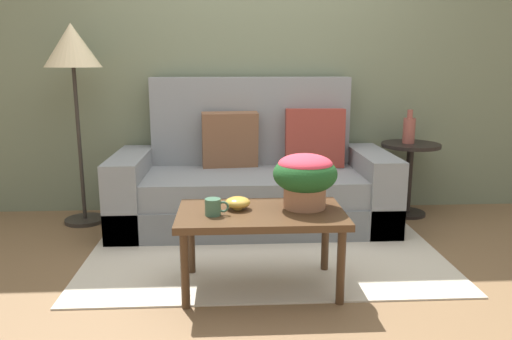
{
  "coord_description": "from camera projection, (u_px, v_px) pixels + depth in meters",
  "views": [
    {
      "loc": [
        -0.23,
        -3.06,
        1.24
      ],
      "look_at": [
        -0.06,
        0.06,
        0.56
      ],
      "focal_mm": 34.52,
      "sensor_mm": 36.0,
      "label": 1
    }
  ],
  "objects": [
    {
      "name": "side_table",
      "position": [
        409.0,
        166.0,
        4.04
      ],
      "size": [
        0.47,
        0.47,
        0.6
      ],
      "color": "black",
      "rests_on": "ground"
    },
    {
      "name": "snack_bowl",
      "position": [
        238.0,
        203.0,
        2.72
      ],
      "size": [
        0.14,
        0.14,
        0.07
      ],
      "color": "gold",
      "rests_on": "coffee_table"
    },
    {
      "name": "coffee_table",
      "position": [
        261.0,
        220.0,
        2.7
      ],
      "size": [
        0.91,
        0.53,
        0.45
      ],
      "color": "#442D1B",
      "rests_on": "ground"
    },
    {
      "name": "table_vase",
      "position": [
        409.0,
        130.0,
        3.99
      ],
      "size": [
        0.1,
        0.1,
        0.27
      ],
      "color": "#934C42",
      "rests_on": "side_table"
    },
    {
      "name": "wall_back",
      "position": [
        256.0,
        34.0,
        4.07
      ],
      "size": [
        6.4,
        0.12,
        2.96
      ],
      "primitive_type": "cube",
      "color": "slate",
      "rests_on": "ground"
    },
    {
      "name": "potted_plant",
      "position": [
        305.0,
        175.0,
        2.72
      ],
      "size": [
        0.36,
        0.36,
        0.3
      ],
      "color": "#A36B4C",
      "rests_on": "coffee_table"
    },
    {
      "name": "couch",
      "position": [
        254.0,
        182.0,
        3.86
      ],
      "size": [
        2.11,
        0.88,
        1.13
      ],
      "color": "slate",
      "rests_on": "ground"
    },
    {
      "name": "ground_plane",
      "position": [
        265.0,
        255.0,
        3.26
      ],
      "size": [
        14.0,
        14.0,
        0.0
      ],
      "primitive_type": "plane",
      "color": "brown"
    },
    {
      "name": "coffee_mug",
      "position": [
        214.0,
        207.0,
        2.61
      ],
      "size": [
        0.13,
        0.09,
        0.09
      ],
      "color": "#3D664C",
      "rests_on": "coffee_table"
    },
    {
      "name": "floor_lamp",
      "position": [
        73.0,
        56.0,
        3.67
      ],
      "size": [
        0.42,
        0.42,
        1.53
      ],
      "color": "#2D2823",
      "rests_on": "ground"
    },
    {
      "name": "area_rug",
      "position": [
        263.0,
        245.0,
        3.42
      ],
      "size": [
        2.31,
        1.71,
        0.01
      ],
      "primitive_type": "cube",
      "color": "beige",
      "rests_on": "ground"
    }
  ]
}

